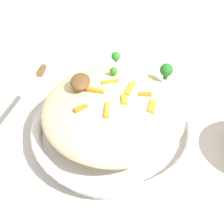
# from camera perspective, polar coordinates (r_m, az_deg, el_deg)

# --- Properties ---
(ground_plane) EXTENTS (2.40, 2.40, 0.00)m
(ground_plane) POSITION_cam_1_polar(r_m,az_deg,el_deg) (0.65, -0.00, -4.84)
(ground_plane) COLOR beige
(serving_bowl) EXTENTS (0.35, 0.35, 0.05)m
(serving_bowl) POSITION_cam_1_polar(r_m,az_deg,el_deg) (0.63, -0.00, -3.26)
(serving_bowl) COLOR silver
(serving_bowl) RESTS_ON ground_plane
(pasta_mound) EXTENTS (0.30, 0.29, 0.08)m
(pasta_mound) POSITION_cam_1_polar(r_m,az_deg,el_deg) (0.59, -0.00, 0.59)
(pasta_mound) COLOR beige
(pasta_mound) RESTS_ON serving_bowl
(carrot_piece_0) EXTENTS (0.02, 0.04, 0.01)m
(carrot_piece_0) POSITION_cam_1_polar(r_m,az_deg,el_deg) (0.60, -0.61, 5.89)
(carrot_piece_0) COLOR orange
(carrot_piece_0) RESTS_ON pasta_mound
(carrot_piece_1) EXTENTS (0.04, 0.01, 0.01)m
(carrot_piece_1) POSITION_cam_1_polar(r_m,az_deg,el_deg) (0.53, -1.29, 0.40)
(carrot_piece_1) COLOR orange
(carrot_piece_1) RESTS_ON pasta_mound
(carrot_piece_2) EXTENTS (0.02, 0.04, 0.01)m
(carrot_piece_2) POSITION_cam_1_polar(r_m,az_deg,el_deg) (0.57, -3.57, 4.26)
(carrot_piece_2) COLOR orange
(carrot_piece_2) RESTS_ON pasta_mound
(carrot_piece_3) EXTENTS (0.03, 0.01, 0.01)m
(carrot_piece_3) POSITION_cam_1_polar(r_m,az_deg,el_deg) (0.55, 2.09, 2.45)
(carrot_piece_3) COLOR orange
(carrot_piece_3) RESTS_ON pasta_mound
(carrot_piece_4) EXTENTS (0.04, 0.02, 0.01)m
(carrot_piece_4) POSITION_cam_1_polar(r_m,az_deg,el_deg) (0.55, 7.58, 1.15)
(carrot_piece_4) COLOR orange
(carrot_piece_4) RESTS_ON pasta_mound
(carrot_piece_5) EXTENTS (0.04, 0.02, 0.01)m
(carrot_piece_5) POSITION_cam_1_polar(r_m,az_deg,el_deg) (0.58, 3.29, 4.61)
(carrot_piece_5) COLOR orange
(carrot_piece_5) RESTS_ON pasta_mound
(carrot_piece_6) EXTENTS (0.02, 0.03, 0.01)m
(carrot_piece_6) POSITION_cam_1_polar(r_m,az_deg,el_deg) (0.54, -6.43, 0.74)
(carrot_piece_6) COLOR orange
(carrot_piece_6) RESTS_ON pasta_mound
(carrot_piece_7) EXTENTS (0.01, 0.03, 0.01)m
(carrot_piece_7) POSITION_cam_1_polar(r_m,az_deg,el_deg) (0.57, 6.23, 3.20)
(carrot_piece_7) COLOR orange
(carrot_piece_7) RESTS_ON pasta_mound
(broccoli_floret_0) EXTENTS (0.02, 0.02, 0.02)m
(broccoli_floret_0) POSITION_cam_1_polar(r_m,az_deg,el_deg) (0.67, 0.51, 10.87)
(broccoli_floret_0) COLOR #296820
(broccoli_floret_0) RESTS_ON pasta_mound
(broccoli_floret_1) EXTENTS (0.02, 0.02, 0.02)m
(broccoli_floret_1) POSITION_cam_1_polar(r_m,az_deg,el_deg) (0.62, -0.41, 7.97)
(broccoli_floret_1) COLOR #296820
(broccoli_floret_1) RESTS_ON pasta_mound
(broccoli_floret_2) EXTENTS (0.03, 0.03, 0.04)m
(broccoli_floret_2) POSITION_cam_1_polar(r_m,az_deg,el_deg) (0.62, 10.35, 8.07)
(broccoli_floret_2) COLOR #205B1C
(broccoli_floret_2) RESTS_ON pasta_mound
(serving_spoon) EXTENTS (0.14, 0.11, 0.09)m
(serving_spoon) POSITION_cam_1_polar(r_m,az_deg,el_deg) (0.58, -9.11, 6.72)
(serving_spoon) COLOR brown
(serving_spoon) RESTS_ON pasta_mound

